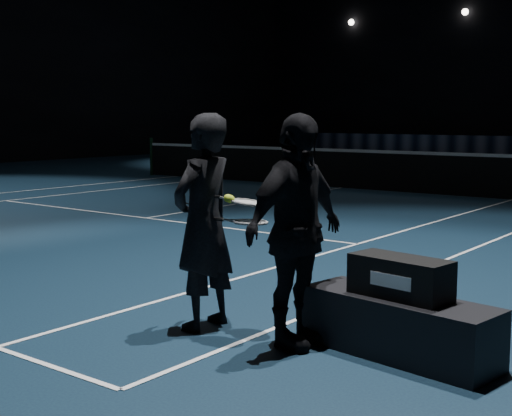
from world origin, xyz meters
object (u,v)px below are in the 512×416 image
(racket_bag, at_px, (400,277))
(player_a, at_px, (204,222))
(racket_upper, at_px, (248,202))
(player_bench, at_px, (399,326))
(tennis_balls, at_px, (230,197))
(player_b, at_px, (296,231))
(racket_lower, at_px, (250,222))

(racket_bag, height_order, player_a, player_a)
(racket_bag, distance_m, racket_upper, 1.31)
(player_bench, xyz_separation_m, racket_bag, (0.00, 0.00, 0.36))
(player_bench, relative_size, player_a, 0.83)
(player_a, relative_size, racket_upper, 2.58)
(player_a, bearing_deg, tennis_balls, 94.62)
(player_b, bearing_deg, player_a, 100.33)
(player_a, height_order, racket_lower, player_a)
(player_a, relative_size, racket_lower, 2.58)
(player_a, xyz_separation_m, racket_lower, (0.45, 0.04, 0.04))
(player_a, bearing_deg, player_b, 93.50)
(player_a, height_order, tennis_balls, player_a)
(player_bench, distance_m, racket_bag, 0.36)
(racket_upper, bearing_deg, tennis_balls, -170.43)
(racket_upper, bearing_deg, racket_bag, 2.58)
(racket_bag, bearing_deg, tennis_balls, -159.25)
(player_b, xyz_separation_m, tennis_balls, (-0.59, -0.05, 0.22))
(racket_bag, bearing_deg, player_a, -160.23)
(player_a, distance_m, racket_upper, 0.44)
(racket_lower, distance_m, racket_upper, 0.16)
(player_b, distance_m, tennis_balls, 0.64)
(player_b, height_order, tennis_balls, player_b)
(racket_bag, xyz_separation_m, tennis_balls, (-1.33, -0.30, 0.52))
(racket_bag, height_order, racket_upper, racket_upper)
(racket_lower, bearing_deg, player_bench, 8.80)
(tennis_balls, bearing_deg, player_bench, 12.60)
(player_a, distance_m, player_b, 0.85)
(player_bench, relative_size, racket_bag, 2.00)
(racket_lower, bearing_deg, player_a, 180.00)
(player_bench, relative_size, racket_upper, 2.14)
(racket_bag, distance_m, racket_lower, 1.22)
(player_bench, xyz_separation_m, tennis_balls, (-1.33, -0.30, 0.88))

